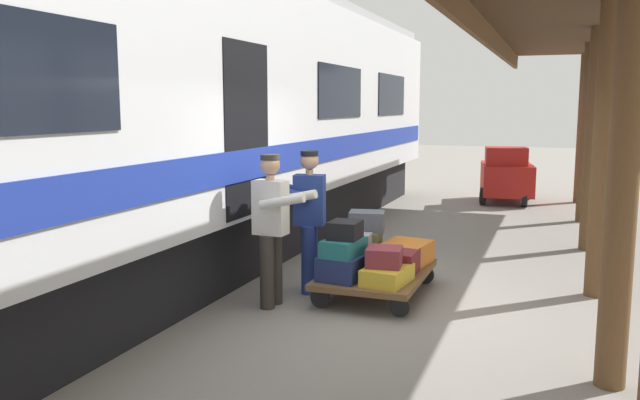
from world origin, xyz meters
TOP-DOWN VIEW (x-y plane):
  - ground_plane at (0.00, 0.00)m, footprint 60.00×60.00m
  - train_car at (3.30, 0.00)m, footprint 3.03×19.43m
  - luggage_cart at (0.37, -0.47)m, footprint 1.13×1.73m
  - suitcase_tan_vintage at (0.62, -0.47)m, footprint 0.48×0.64m
  - suitcase_maroon_trunk at (0.11, -0.47)m, footprint 0.45×0.54m
  - suitcase_yellow_case at (0.11, 0.01)m, footprint 0.50×0.66m
  - suitcase_navy_fabric at (0.62, 0.01)m, footprint 0.52×0.62m
  - suitcase_orange_carryall at (0.11, -0.95)m, footprint 0.60×0.69m
  - suitcase_red_plastic at (0.62, -0.95)m, footprint 0.45×0.52m
  - suitcase_olive_duffel at (0.62, -0.93)m, footprint 0.37×0.46m
  - suitcase_slate_roller at (0.63, -0.95)m, footprint 0.50×0.45m
  - suitcase_teal_softside at (0.62, 0.01)m, footprint 0.43×0.58m
  - suitcase_black_hardshell at (0.61, -0.01)m, footprint 0.33×0.37m
  - suitcase_burgundy_valise at (0.15, -0.01)m, footprint 0.42×0.42m
  - suitcase_gray_aluminum at (0.63, -0.50)m, footprint 0.33×0.52m
  - porter_in_overalls at (1.18, -0.33)m, footprint 0.71×0.51m
  - porter_by_door at (1.33, 0.35)m, footprint 0.68×0.44m
  - baggage_tug at (-0.48, -8.65)m, footprint 1.35×1.85m

SIDE VIEW (x-z plane):
  - ground_plane at x=0.00m, z-range 0.00..0.00m
  - luggage_cart at x=0.37m, z-range 0.10..0.39m
  - suitcase_tan_vintage at x=0.62m, z-range 0.29..0.46m
  - suitcase_red_plastic at x=0.62m, z-range 0.29..0.47m
  - suitcase_yellow_case at x=0.11m, z-range 0.29..0.48m
  - suitcase_maroon_trunk at x=0.11m, z-range 0.29..0.56m
  - suitcase_navy_fabric at x=0.62m, z-range 0.29..0.56m
  - suitcase_orange_carryall at x=0.11m, z-range 0.29..0.56m
  - suitcase_olive_duffel at x=0.62m, z-range 0.47..0.67m
  - suitcase_gray_aluminum at x=0.63m, z-range 0.46..0.69m
  - suitcase_burgundy_valise at x=0.15m, z-range 0.48..0.68m
  - baggage_tug at x=-0.48m, z-range -0.02..1.28m
  - suitcase_teal_softside at x=0.62m, z-range 0.56..0.75m
  - suitcase_slate_roller at x=0.63m, z-range 0.67..0.92m
  - suitcase_black_hardshell at x=0.61m, z-range 0.75..0.95m
  - porter_in_overalls at x=1.18m, z-range 0.07..1.78m
  - porter_by_door at x=1.33m, z-range 0.07..1.78m
  - train_car at x=3.30m, z-range 0.06..4.06m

